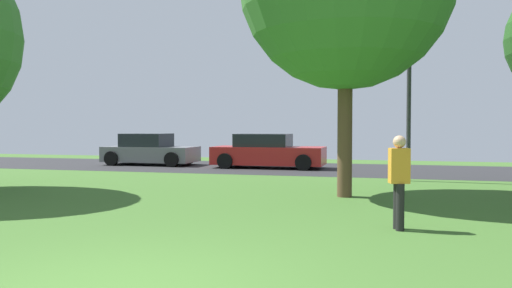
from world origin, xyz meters
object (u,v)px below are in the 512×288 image
object	(u,v)px
person_thrower	(399,178)
street_lamp_post	(409,110)
parked_car_grey	(150,151)
parked_car_red	(267,152)

from	to	relation	value
person_thrower	street_lamp_post	size ratio (longest dim) A/B	0.35
parked_car_grey	street_lamp_post	world-z (taller)	street_lamp_post
parked_car_grey	street_lamp_post	xyz separation A→B (m)	(11.00, -3.98, 1.61)
parked_car_red	street_lamp_post	size ratio (longest dim) A/B	1.02
person_thrower	parked_car_grey	bearing A→B (deg)	-63.54
person_thrower	parked_car_grey	xyz separation A→B (m)	(-10.63, 11.97, -0.23)
person_thrower	street_lamp_post	world-z (taller)	street_lamp_post
person_thrower	parked_car_grey	distance (m)	16.01
street_lamp_post	person_thrower	bearing A→B (deg)	-92.67
person_thrower	parked_car_red	size ratio (longest dim) A/B	0.35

